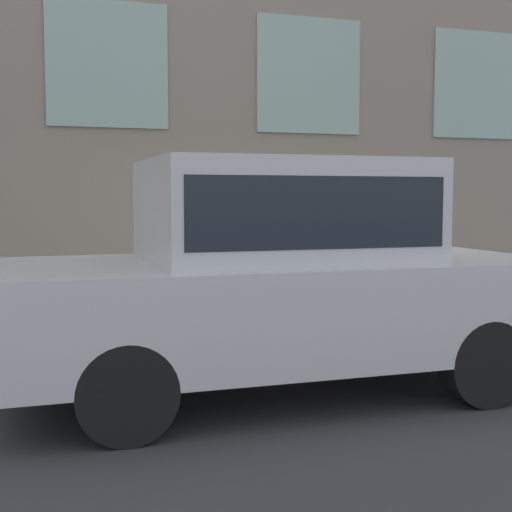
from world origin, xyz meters
TOP-DOWN VIEW (x-y plane):
  - ground_plane at (0.00, 0.00)m, footprint 80.00×80.00m
  - sidewalk at (1.56, 0.00)m, footprint 3.12×60.00m
  - fire_hydrant at (0.61, -0.10)m, footprint 0.35×0.46m
  - person at (0.73, 0.39)m, footprint 0.42×0.28m
  - parked_car_silver_near at (-1.49, 0.64)m, footprint 1.94×4.46m

SIDE VIEW (x-z plane):
  - ground_plane at x=0.00m, z-range 0.00..0.00m
  - sidewalk at x=1.56m, z-range 0.00..0.15m
  - fire_hydrant at x=0.61m, z-range 0.17..1.03m
  - parked_car_silver_near at x=-1.49m, z-range 0.07..1.99m
  - person at x=0.73m, z-range 0.33..2.07m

